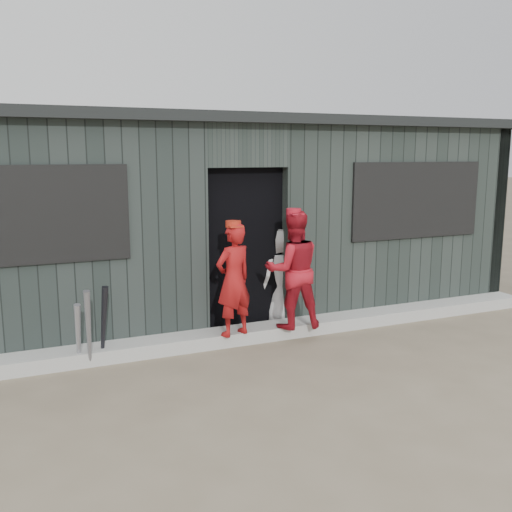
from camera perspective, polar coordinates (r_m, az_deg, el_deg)
name	(u,v)px	position (r m, az deg, el deg)	size (l,w,h in m)	color
ground	(336,399)	(5.29, 7.96, -13.98)	(80.00, 80.00, 0.00)	brown
curb	(255,333)	(6.77, -0.07, -7.69)	(8.00, 0.36, 0.15)	#A1A19C
bat_left	(78,336)	(6.06, -17.35, -7.60)	(0.07, 0.07, 0.71)	#95959D
bat_mid	(89,330)	(5.98, -16.40, -7.08)	(0.07, 0.07, 0.85)	gray
bat_right	(104,324)	(6.13, -15.00, -6.63)	(0.07, 0.07, 0.84)	black
player_red_left	(234,280)	(6.31, -2.25, -2.39)	(0.46, 0.30, 1.26)	maroon
player_red_right	(293,270)	(6.59, 3.72, -1.39)	(0.67, 0.52, 1.37)	maroon
player_grey_back	(280,276)	(7.21, 2.41, -2.02)	(0.62, 0.40, 1.26)	silver
dugout	(208,216)	(8.07, -4.79, 3.98)	(8.30, 3.30, 2.62)	black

